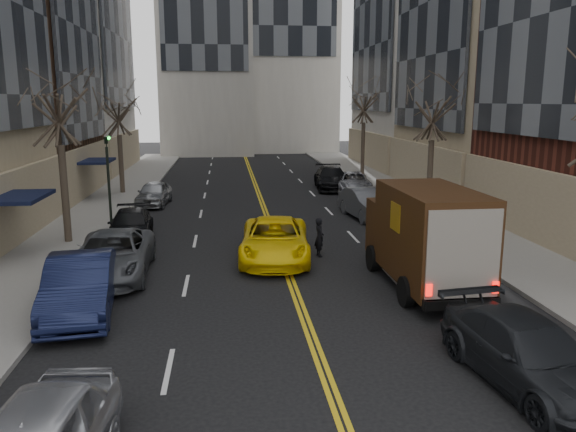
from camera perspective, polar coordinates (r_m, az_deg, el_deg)
The scene contains 18 objects.
sidewalk_left at distance 32.25m, azimuth -18.58°, elevation 0.47°, with size 4.00×66.00×0.15m, color slate.
sidewalk_right at distance 33.40m, azimuth 13.18°, elevation 1.15°, with size 4.00×66.00×0.15m, color slate.
tree_lf_mid at distance 24.87m, azimuth -22.50°, elevation 12.20°, with size 3.20×3.20×8.91m.
tree_lf_far at distance 37.55m, azimuth -16.96°, elevation 11.21°, with size 3.20×3.20×8.12m.
tree_rt_mid at distance 30.93m, azimuth 14.59°, elevation 11.62°, with size 3.20×3.20×8.32m.
tree_rt_far at distance 45.29m, azimuth 7.77°, elevation 12.50°, with size 3.20×3.20×9.11m.
traffic_signal at distance 26.67m, azimuth -17.80°, elevation 4.27°, with size 0.29×0.26×4.70m.
ups_truck at distance 18.55m, azimuth 13.71°, elevation -2.11°, with size 2.58×6.13×3.33m.
observer_sedan at distance 13.28m, azimuth 23.22°, elevation -12.72°, with size 2.60×5.14×1.43m.
taxi at distance 21.45m, azimuth -1.34°, elevation -2.44°, with size 2.55×5.53×1.54m, color yellow.
pedestrian at distance 21.90m, azimuth 3.20°, elevation -2.16°, with size 0.56×0.37×1.53m, color black.
parked_lf_b at distance 17.10m, azimuth -20.38°, elevation -6.66°, with size 1.75×5.02×1.65m, color #111737.
parked_lf_c at distance 20.29m, azimuth -17.44°, elevation -3.82°, with size 2.53×5.49×1.52m, color #4F5257.
parked_lf_d at distance 25.40m, azimuth -15.72°, elevation -0.93°, with size 1.81×4.44×1.29m, color black.
parked_lf_e at distance 33.56m, azimuth -13.46°, elevation 2.25°, with size 1.64×4.08×1.39m, color #929498.
parked_rt_a at distance 29.23m, azimuth 8.02°, elevation 1.25°, with size 1.63×4.67×1.54m, color #43454A.
parked_rt_b at distance 37.64m, azimuth 6.63°, elevation 3.43°, with size 2.19×4.75×1.32m, color #9C9DA3.
parked_rt_c at distance 38.76m, azimuth 4.43°, elevation 3.87°, with size 2.14×5.27×1.53m, color black.
Camera 1 is at (-2.10, -3.95, 5.98)m, focal length 35.00 mm.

